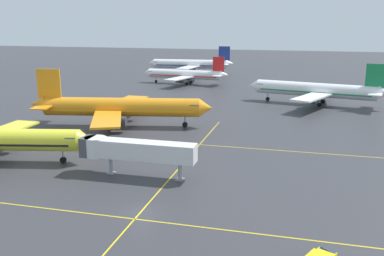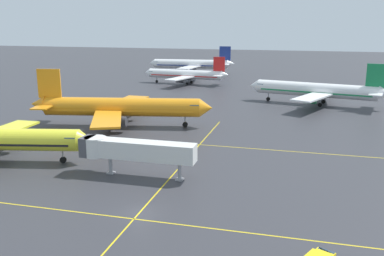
{
  "view_description": "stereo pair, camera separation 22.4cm",
  "coord_description": "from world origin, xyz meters",
  "px_view_note": "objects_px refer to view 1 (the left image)",
  "views": [
    {
      "loc": [
        18.43,
        -45.77,
        22.87
      ],
      "look_at": [
        -1.16,
        29.34,
        3.46
      ],
      "focal_mm": 40.47,
      "sensor_mm": 36.0,
      "label": 1
    },
    {
      "loc": [
        18.65,
        -45.71,
        22.87
      ],
      "look_at": [
        -1.16,
        29.34,
        3.46
      ],
      "focal_mm": 40.47,
      "sensor_mm": 36.0,
      "label": 2
    }
  ],
  "objects_px": {
    "airliner_third_row": "(317,90)",
    "jet_bridge": "(129,150)",
    "airliner_far_right_stand": "(191,64)",
    "airliner_second_row": "(119,107)",
    "airliner_far_left_stand": "(185,74)"
  },
  "relations": [
    {
      "from": "airliner_third_row",
      "to": "jet_bridge",
      "type": "bearing_deg",
      "value": -113.28
    },
    {
      "from": "airliner_far_right_stand",
      "to": "airliner_second_row",
      "type": "bearing_deg",
      "value": -84.38
    },
    {
      "from": "airliner_far_left_stand",
      "to": "jet_bridge",
      "type": "relative_size",
      "value": 1.85
    },
    {
      "from": "airliner_second_row",
      "to": "airliner_far_left_stand",
      "type": "relative_size",
      "value": 1.22
    },
    {
      "from": "airliner_second_row",
      "to": "airliner_far_right_stand",
      "type": "xyz_separation_m",
      "value": [
        -9.72,
        98.71,
        -0.23
      ]
    },
    {
      "from": "airliner_second_row",
      "to": "airliner_far_left_stand",
      "type": "xyz_separation_m",
      "value": [
        -3.43,
        66.66,
        -0.8
      ]
    },
    {
      "from": "airliner_second_row",
      "to": "airliner_far_left_stand",
      "type": "distance_m",
      "value": 66.75
    },
    {
      "from": "airliner_third_row",
      "to": "airliner_far_right_stand",
      "type": "height_order",
      "value": "airliner_third_row"
    },
    {
      "from": "airliner_far_left_stand",
      "to": "airliner_far_right_stand",
      "type": "bearing_deg",
      "value": 101.1
    },
    {
      "from": "airliner_far_right_stand",
      "to": "jet_bridge",
      "type": "bearing_deg",
      "value": -79.35
    },
    {
      "from": "airliner_far_left_stand",
      "to": "airliner_third_row",
      "type": "bearing_deg",
      "value": -32.92
    },
    {
      "from": "airliner_far_left_stand",
      "to": "airliner_far_right_stand",
      "type": "distance_m",
      "value": 32.67
    },
    {
      "from": "airliner_second_row",
      "to": "jet_bridge",
      "type": "bearing_deg",
      "value": -63.52
    },
    {
      "from": "airliner_second_row",
      "to": "airliner_far_left_stand",
      "type": "bearing_deg",
      "value": 92.94
    },
    {
      "from": "airliner_second_row",
      "to": "airliner_third_row",
      "type": "bearing_deg",
      "value": 41.13
    }
  ]
}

